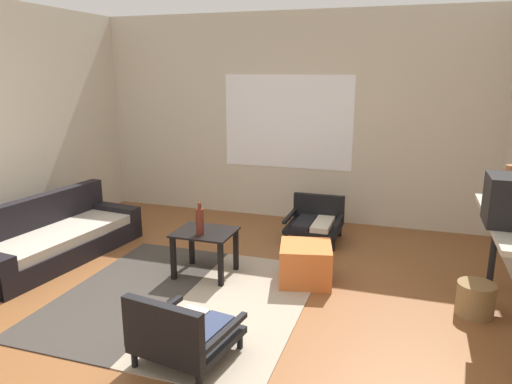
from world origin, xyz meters
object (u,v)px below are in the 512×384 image
armchair_striped_foreground (181,334)px  ottoman_orange (306,264)px  clay_vase (509,192)px  couch (54,239)px  wicker_basket (475,299)px  coffee_table (205,241)px  glass_bottle (200,221)px  armchair_by_window (315,220)px

armchair_striped_foreground → ottoman_orange: bearing=71.6°
ottoman_orange → clay_vase: size_ratio=1.38×
couch → wicker_basket: 4.17m
couch → coffee_table: couch is taller
coffee_table → glass_bottle: 0.25m
couch → ottoman_orange: size_ratio=4.16×
coffee_table → glass_bottle: bearing=-91.7°
ottoman_orange → glass_bottle: size_ratio=1.53×
coffee_table → ottoman_orange: size_ratio=1.19×
couch → coffee_table: bearing=3.1°
ottoman_orange → armchair_by_window: bearing=97.1°
armchair_by_window → clay_vase: size_ratio=1.80×
glass_bottle → wicker_basket: glass_bottle is taller
ottoman_orange → clay_vase: clay_vase is taller
armchair_by_window → coffee_table: bearing=-120.8°
armchair_by_window → glass_bottle: (-0.82, -1.47, 0.35)m
coffee_table → wicker_basket: size_ratio=1.87×
couch → clay_vase: 4.44m
couch → wicker_basket: size_ratio=6.53×
glass_bottle → armchair_by_window: bearing=60.9°
couch → armchair_by_window: bearing=29.9°
coffee_table → ottoman_orange: coffee_table is taller
clay_vase → glass_bottle: (-2.63, -0.31, -0.42)m
armchair_striped_foreground → glass_bottle: (-0.46, 1.32, 0.36)m
couch → glass_bottle: (1.73, -0.01, 0.38)m
clay_vase → wicker_basket: clay_vase is taller
wicker_basket → clay_vase: bearing=52.5°
armchair_striped_foreground → clay_vase: bearing=36.8°
armchair_striped_foreground → ottoman_orange: (0.52, 1.56, -0.04)m
coffee_table → armchair_striped_foreground: bearing=-72.3°
armchair_by_window → ottoman_orange: (0.15, -1.23, -0.05)m
glass_bottle → wicker_basket: bearing=1.6°
glass_bottle → wicker_basket: (2.44, 0.07, -0.45)m
glass_bottle → wicker_basket: 2.48m
glass_bottle → armchair_striped_foreground: bearing=-70.9°
couch → coffee_table: size_ratio=3.50×
couch → coffee_table: (1.73, 0.09, 0.15)m
coffee_table → glass_bottle: glass_bottle is taller
armchair_striped_foreground → glass_bottle: 1.44m
glass_bottle → clay_vase: bearing=6.7°
clay_vase → wicker_basket: (-0.19, -0.24, -0.87)m
clay_vase → couch: bearing=-176.0°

